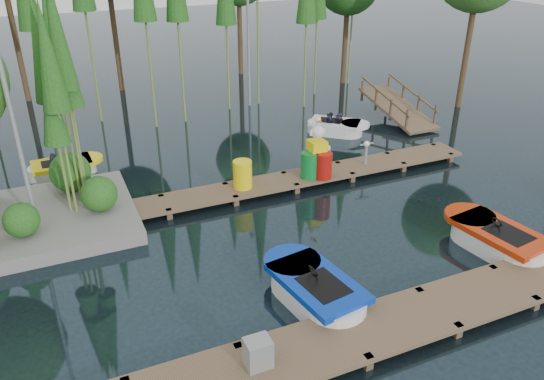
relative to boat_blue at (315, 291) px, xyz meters
name	(u,v)px	position (x,y,z in m)	size (l,w,h in m)	color
ground_plane	(263,237)	(-0.01, 2.96, -0.29)	(90.00, 90.00, 0.00)	#1B2A32
near_dock	(351,337)	(-0.01, -1.54, -0.05)	(18.00, 1.50, 0.50)	brown
far_dock	(261,186)	(0.99, 5.46, -0.06)	(15.00, 1.20, 0.50)	brown
lamp_island	(4,81)	(-5.51, 5.46, 3.97)	(0.30, 0.30, 7.25)	gray
lamp_rear	(248,10)	(3.99, 13.96, 3.97)	(0.30, 0.30, 7.25)	gray
ramp	(397,107)	(8.99, 9.46, 0.30)	(1.50, 3.94, 1.49)	brown
boat_blue	(315,291)	(0.00, 0.00, 0.00)	(1.75, 3.11, 0.99)	white
boat_red	(497,240)	(5.28, -0.01, 0.00)	(1.73, 3.10, 0.99)	white
boat_yellow_far	(64,168)	(-4.55, 9.28, -0.03)	(2.46, 1.20, 1.21)	white
boat_white_far	(336,127)	(5.79, 9.10, -0.02)	(2.61, 2.49, 1.18)	white
utility_cabinet	(258,353)	(-2.00, -1.54, 0.30)	(0.47, 0.40, 0.58)	gray
yellow_barrel	(243,174)	(0.39, 5.46, 0.45)	(0.58, 0.58, 0.87)	yellow
drum_cluster	(318,159)	(2.90, 5.31, 0.59)	(1.14, 1.04, 1.96)	#0D772B
seagull_post	(366,149)	(4.82, 5.46, 0.57)	(0.51, 0.28, 0.82)	gray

